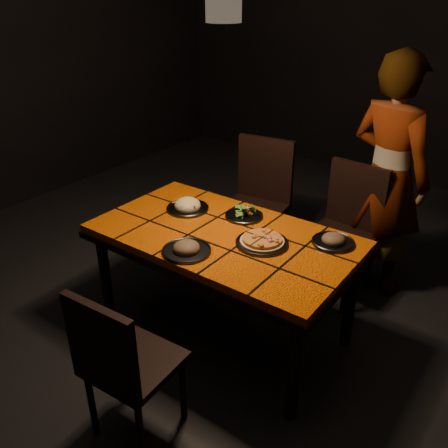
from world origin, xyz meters
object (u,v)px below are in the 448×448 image
Objects in this scene: plate_pizza at (262,241)px; dining_table at (224,244)px; chair_far_left at (259,195)px; chair_far_right at (347,222)px; chair_near at (121,361)px; diner at (388,177)px; plate_pasta at (188,206)px.

dining_table is at bearing -175.42° from plate_pizza.
chair_far_left is 1.06× the size of chair_far_right.
chair_near is 2.23m from diner.
diner is at bearing 7.85° from chair_far_left.
plate_pizza is 1.09× the size of plate_pasta.
chair_near is 3.16× the size of plate_pasta.
diner is (0.48, 2.15, 0.36)m from chair_near.
chair_near is (0.11, -0.98, -0.15)m from dining_table.
plate_pizza is at bearing -102.15° from chair_near.
chair_near is 0.92× the size of chair_far_right.
chair_far_right is 0.95m from plate_pizza.
diner is at bearing 63.40° from dining_table.
chair_near is at bearing -83.61° from dining_table.
plate_pasta is (-0.82, -0.81, 0.21)m from chair_far_right.
chair_far_left reaches higher than chair_near.
dining_table is 0.92× the size of diner.
chair_far_right reaches higher than dining_table.
chair_far_left is at bearing -173.20° from chair_far_right.
plate_pasta is (-0.66, 0.11, 0.01)m from plate_pizza.
dining_table is 0.43m from plate_pasta.
dining_table is 1.56× the size of chair_far_left.
plate_pasta is at bearing 64.77° from diner.
plate_pizza is (0.15, 1.00, 0.25)m from chair_near.
diner reaches higher than plate_pasta.
plate_pasta is at bearing 162.21° from dining_table.
plate_pasta is at bearing -68.80° from chair_near.
plate_pasta is at bearing -102.76° from chair_far_left.
dining_table is 1.65× the size of chair_far_right.
chair_far_left reaches higher than chair_far_right.
diner reaches higher than chair_near.
dining_table is at bearing -78.28° from chair_far_left.
chair_near is 1.95m from chair_far_left.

